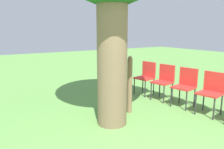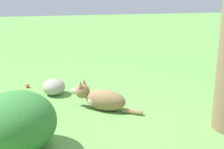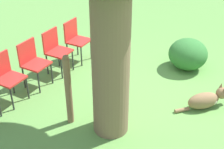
{
  "view_description": "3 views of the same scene",
  "coord_description": "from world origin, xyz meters",
  "px_view_note": "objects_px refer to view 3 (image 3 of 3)",
  "views": [
    {
      "loc": [
        -1.93,
        -2.26,
        1.73
      ],
      "look_at": [
        0.15,
        1.11,
        0.93
      ],
      "focal_mm": 35.0,
      "sensor_mm": 36.0,
      "label": 1
    },
    {
      "loc": [
        3.17,
        -1.14,
        1.66
      ],
      "look_at": [
        -0.85,
        -0.26,
        0.48
      ],
      "focal_mm": 50.0,
      "sensor_mm": 36.0,
      "label": 2
    },
    {
      "loc": [
        -2.31,
        3.98,
        3.27
      ],
      "look_at": [
        -0.0,
        1.16,
        1.09
      ],
      "focal_mm": 50.0,
      "sensor_mm": 36.0,
      "label": 3
    }
  ],
  "objects_px": {
    "red_chair_3": "(6,75)",
    "fence_post": "(68,90)",
    "red_chair_0": "(75,38)",
    "red_chair_2": "(33,60)",
    "dog": "(207,99)",
    "red_chair_1": "(56,48)"
  },
  "relations": [
    {
      "from": "red_chair_3",
      "to": "fence_post",
      "type": "bearing_deg",
      "value": 1.53
    },
    {
      "from": "red_chair_2",
      "to": "dog",
      "type": "bearing_deg",
      "value": 15.88
    },
    {
      "from": "red_chair_3",
      "to": "red_chair_0",
      "type": "bearing_deg",
      "value": 85.04
    },
    {
      "from": "red_chair_0",
      "to": "red_chair_3",
      "type": "xyz_separation_m",
      "value": [
        -0.18,
        1.85,
        0.0
      ]
    },
    {
      "from": "dog",
      "to": "fence_post",
      "type": "relative_size",
      "value": 0.74
    },
    {
      "from": "fence_post",
      "to": "red_chair_2",
      "type": "bearing_deg",
      "value": -14.77
    },
    {
      "from": "dog",
      "to": "red_chair_3",
      "type": "height_order",
      "value": "red_chair_3"
    },
    {
      "from": "fence_post",
      "to": "red_chair_2",
      "type": "relative_size",
      "value": 1.37
    },
    {
      "from": "fence_post",
      "to": "red_chair_3",
      "type": "relative_size",
      "value": 1.37
    },
    {
      "from": "fence_post",
      "to": "red_chair_2",
      "type": "xyz_separation_m",
      "value": [
        1.33,
        -0.35,
        -0.09
      ]
    },
    {
      "from": "fence_post",
      "to": "red_chair_1",
      "type": "relative_size",
      "value": 1.37
    },
    {
      "from": "red_chair_1",
      "to": "red_chair_2",
      "type": "distance_m",
      "value": 0.62
    },
    {
      "from": "red_chair_0",
      "to": "fence_post",
      "type": "bearing_deg",
      "value": -58.07
    },
    {
      "from": "red_chair_0",
      "to": "red_chair_3",
      "type": "relative_size",
      "value": 1.0
    },
    {
      "from": "dog",
      "to": "red_chair_1",
      "type": "distance_m",
      "value": 3.05
    },
    {
      "from": "fence_post",
      "to": "red_chair_1",
      "type": "height_order",
      "value": "fence_post"
    },
    {
      "from": "dog",
      "to": "red_chair_0",
      "type": "distance_m",
      "value": 3.01
    },
    {
      "from": "red_chair_0",
      "to": "red_chair_2",
      "type": "xyz_separation_m",
      "value": [
        -0.12,
        1.23,
        0.0
      ]
    },
    {
      "from": "red_chair_1",
      "to": "red_chair_2",
      "type": "height_order",
      "value": "same"
    },
    {
      "from": "dog",
      "to": "fence_post",
      "type": "xyz_separation_m",
      "value": [
        1.53,
        1.76,
        0.46
      ]
    },
    {
      "from": "dog",
      "to": "red_chair_3",
      "type": "bearing_deg",
      "value": 159.45
    },
    {
      "from": "dog",
      "to": "red_chair_1",
      "type": "bearing_deg",
      "value": 138.76
    }
  ]
}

